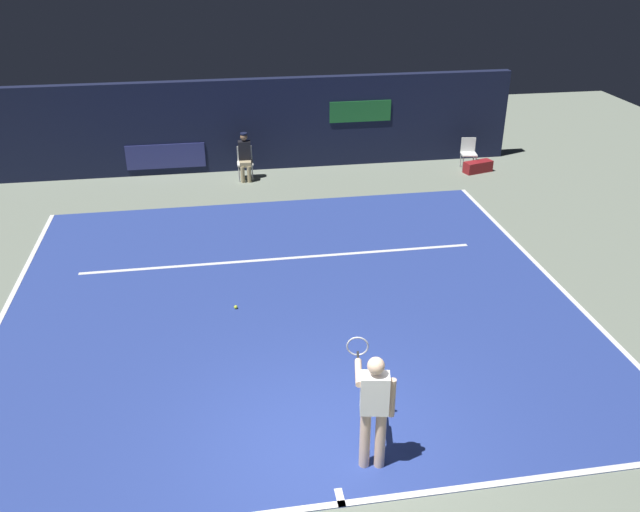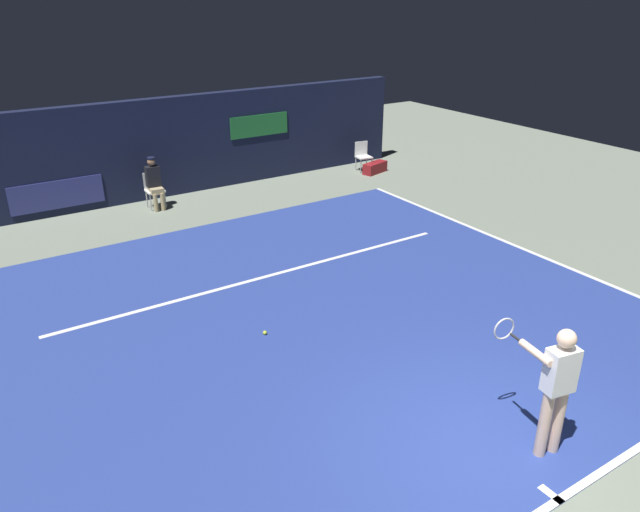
{
  "view_description": "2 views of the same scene",
  "coord_description": "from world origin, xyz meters",
  "views": [
    {
      "loc": [
        -1.22,
        -6.72,
        6.43
      ],
      "look_at": [
        0.62,
        4.47,
        0.7
      ],
      "focal_mm": 36.99,
      "sensor_mm": 36.0,
      "label": 1
    },
    {
      "loc": [
        -4.98,
        -3.76,
        5.23
      ],
      "look_at": [
        0.34,
        4.43,
        0.89
      ],
      "focal_mm": 34.28,
      "sensor_mm": 36.0,
      "label": 2
    }
  ],
  "objects": [
    {
      "name": "equipment_bag",
      "position": [
        6.24,
        10.44,
        0.16
      ],
      "size": [
        0.9,
        0.54,
        0.32
      ],
      "primitive_type": "cube",
      "rotation": [
        0.0,
        0.0,
        0.27
      ],
      "color": "maroon",
      "rests_on": "ground"
    },
    {
      "name": "tennis_ball",
      "position": [
        -1.06,
        3.92,
        0.05
      ],
      "size": [
        0.07,
        0.07,
        0.07
      ],
      "primitive_type": "sphere",
      "color": "#CCE033",
      "rests_on": "court_surface"
    },
    {
      "name": "court_surface",
      "position": [
        0.0,
        4.05,
        0.01
      ],
      "size": [
        10.72,
        10.1,
        0.01
      ],
      "primitive_type": "cube",
      "color": "navy",
      "rests_on": "ground"
    },
    {
      "name": "ground_plane",
      "position": [
        0.0,
        4.05,
        0.0
      ],
      "size": [
        30.82,
        30.82,
        0.0
      ],
      "primitive_type": "plane",
      "color": "gray"
    },
    {
      "name": "line_judge_on_chair",
      "position": [
        -0.42,
        10.92,
        0.69
      ],
      "size": [
        0.45,
        0.54,
        1.32
      ],
      "color": "white",
      "rests_on": "ground"
    },
    {
      "name": "back_wall",
      "position": [
        -0.0,
        11.82,
        1.3
      ],
      "size": [
        14.97,
        0.33,
        2.6
      ],
      "color": "#141933",
      "rests_on": "ground"
    },
    {
      "name": "line_sideline_left",
      "position": [
        5.31,
        4.05,
        0.01
      ],
      "size": [
        0.1,
        10.1,
        0.01
      ],
      "primitive_type": "cube",
      "color": "white",
      "rests_on": "court_surface"
    },
    {
      "name": "line_centre_mark",
      "position": [
        0.0,
        -0.85,
        0.01
      ],
      "size": [
        0.1,
        0.3,
        0.01
      ],
      "primitive_type": "cube",
      "color": "white",
      "rests_on": "court_surface"
    },
    {
      "name": "tennis_player",
      "position": [
        0.52,
        -0.33,
        0.99
      ],
      "size": [
        0.51,
        1.01,
        1.73
      ],
      "color": "beige",
      "rests_on": "ground"
    },
    {
      "name": "line_baseline",
      "position": [
        0.0,
        -0.95,
        0.01
      ],
      "size": [
        10.72,
        0.1,
        0.01
      ],
      "primitive_type": "cube",
      "color": "white",
      "rests_on": "court_surface"
    },
    {
      "name": "courtside_chair_near",
      "position": [
        6.07,
        10.84,
        0.5
      ],
      "size": [
        0.5,
        0.48,
        0.88
      ],
      "color": "white",
      "rests_on": "ground"
    },
    {
      "name": "line_service",
      "position": [
        0.0,
        5.82,
        0.01
      ],
      "size": [
        8.36,
        0.1,
        0.01
      ],
      "primitive_type": "cube",
      "color": "white",
      "rests_on": "court_surface"
    }
  ]
}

